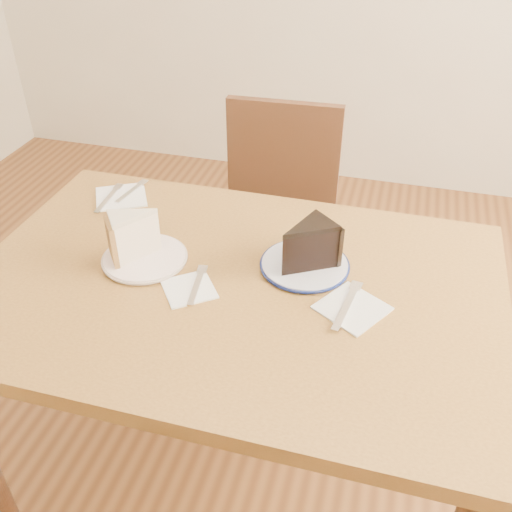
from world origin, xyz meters
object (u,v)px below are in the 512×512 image
object	(u,v)px
table	(234,314)
plate_cream	(145,258)
chocolate_cake	(305,249)
plate_navy	(305,265)
chair_far	(273,232)
carrot_cake	(137,236)

from	to	relation	value
table	plate_cream	xyz separation A→B (m)	(-0.22, 0.02, 0.10)
plate_cream	chocolate_cake	bearing A→B (deg)	9.22
plate_navy	chocolate_cake	size ratio (longest dim) A/B	1.58
table	chair_far	xyz separation A→B (m)	(-0.05, 0.59, -0.15)
plate_cream	chocolate_cake	size ratio (longest dim) A/B	1.52
table	chocolate_cake	world-z (taller)	chocolate_cake
plate_cream	carrot_cake	xyz separation A→B (m)	(-0.02, 0.01, 0.06)
chair_far	chocolate_cake	bearing A→B (deg)	108.63
plate_cream	chocolate_cake	world-z (taller)	chocolate_cake
plate_navy	carrot_cake	size ratio (longest dim) A/B	1.84
plate_cream	plate_navy	distance (m)	0.38
table	chair_far	distance (m)	0.61
table	chocolate_cake	distance (m)	0.23
table	carrot_cake	size ratio (longest dim) A/B	11.04
chair_far	plate_cream	distance (m)	0.65
plate_navy	chocolate_cake	xyz separation A→B (m)	(0.00, -0.01, 0.06)
plate_navy	plate_cream	bearing A→B (deg)	-168.60
chair_far	chocolate_cake	distance (m)	0.63
plate_cream	plate_navy	xyz separation A→B (m)	(0.37, 0.07, 0.00)
plate_cream	plate_navy	size ratio (longest dim) A/B	0.96
chocolate_cake	table	bearing A→B (deg)	69.64
table	chocolate_cake	xyz separation A→B (m)	(0.15, 0.08, 0.16)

